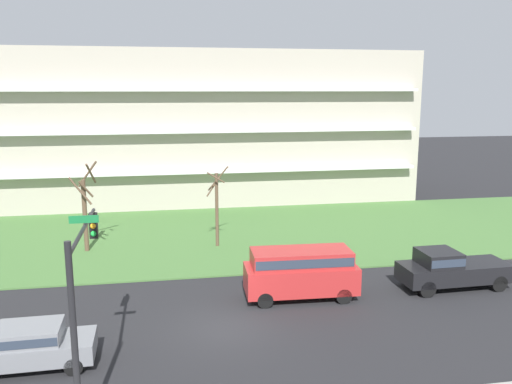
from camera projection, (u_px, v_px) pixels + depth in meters
ground at (225, 328)px, 21.94m from camera, size 160.00×160.00×0.00m
grass_lawn_strip at (200, 236)px, 35.47m from camera, size 80.00×16.00×0.08m
apartment_building at (188, 126)px, 47.04m from camera, size 38.75×11.42×12.79m
tree_left at (85, 208)px, 31.61m from camera, size 1.59×1.61×5.46m
tree_center at (217, 205)px, 32.69m from camera, size 1.44×1.47×5.00m
van_red_near_left at (301, 270)px, 24.76m from camera, size 5.28×2.21×2.36m
sedan_gray_center_left at (30, 345)px, 18.62m from camera, size 4.43×1.89×1.57m
pickup_black_center_right at (450, 268)px, 26.12m from camera, size 5.44×2.12×1.95m
traffic_signal_mast at (82, 282)px, 15.86m from camera, size 0.90×5.53×5.84m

